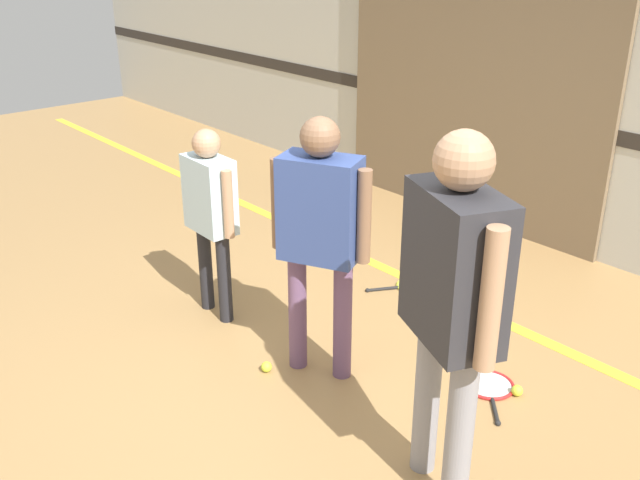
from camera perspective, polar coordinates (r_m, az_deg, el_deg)
The scene contains 12 objects.
ground_plane at distance 4.33m, azimuth 0.13°, elevation -11.11°, with size 16.00×16.00×0.00m, color #A87F4C.
wall_back at distance 5.86m, azimuth 21.81°, elevation 13.49°, with size 16.00×0.07×3.20m.
wall_panel at distance 6.50m, azimuth 11.85°, elevation 11.69°, with size 2.77×0.05×2.35m.
floor_stripe at distance 5.20m, azimuth 11.66°, elevation -5.15°, with size 14.40×0.10×0.01m.
person_instructor at distance 3.96m, azimuth 0.00°, elevation 1.42°, with size 0.54×0.41×1.57m.
person_student_left at distance 4.71m, azimuth -8.77°, elevation 2.85°, with size 0.50×0.21×1.32m.
person_student_right at distance 3.05m, azimuth 10.62°, elevation -3.65°, with size 0.62×0.45×1.76m.
racket_spare_on_floor at distance 4.37m, azimuth 13.39°, elevation -11.33°, with size 0.48×0.49×0.03m.
racket_second_spare at distance 5.39m, azimuth 7.34°, elevation -3.68°, with size 0.38×0.52×0.03m.
tennis_ball_near_instructor at distance 4.39m, azimuth -4.30°, elevation -10.08°, with size 0.07×0.07×0.07m, color #CCE038.
tennis_ball_by_spare_racket at distance 4.33m, azimuth 15.49°, elevation -11.54°, with size 0.07×0.07×0.07m, color #CCE038.
tennis_ball_stray_right at distance 4.62m, azimuth 8.66°, elevation -8.41°, with size 0.07×0.07×0.07m, color #CCE038.
Camera 1 is at (2.67, -2.35, 2.47)m, focal length 40.00 mm.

